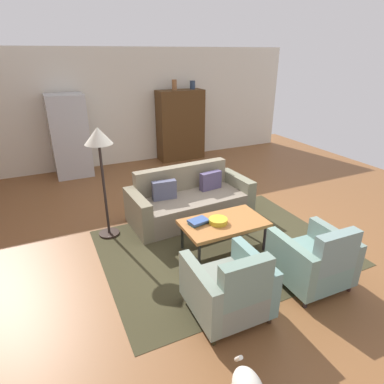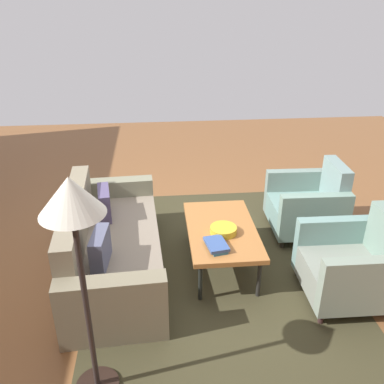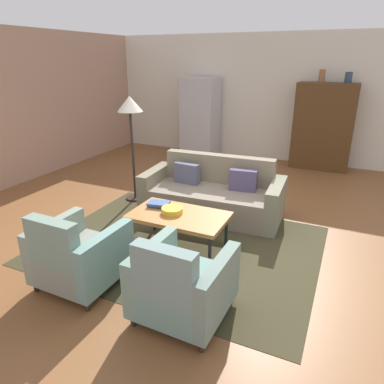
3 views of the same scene
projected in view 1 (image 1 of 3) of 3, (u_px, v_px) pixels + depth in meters
name	position (u px, v px, depth m)	size (l,w,h in m)	color
ground_plane	(224.00, 231.00, 5.30)	(10.21, 10.21, 0.00)	brown
wall_back	(141.00, 107.00, 8.28)	(8.43, 0.12, 2.80)	silver
area_rug	(221.00, 247.00, 4.85)	(3.40, 2.60, 0.01)	#383520
couch	(189.00, 201.00, 5.68)	(2.15, 1.01, 0.86)	gray
coffee_table	(224.00, 224.00, 4.64)	(1.20, 0.70, 0.46)	black
armchair_left	(230.00, 290.00, 3.47)	(0.81, 0.81, 0.88)	#33211F
armchair_right	(315.00, 262.00, 3.94)	(0.82, 0.82, 0.88)	#2D2920
fruit_bowl	(218.00, 221.00, 4.58)	(0.27, 0.27, 0.07)	gold
book_stack	(198.00, 221.00, 4.57)	(0.30, 0.23, 0.06)	#2A6287
cabinet	(180.00, 125.00, 8.56)	(1.20, 0.51, 1.80)	#4E3217
vase_tall	(174.00, 85.00, 8.09)	(0.12, 0.12, 0.25)	#915D36
vase_round	(192.00, 85.00, 8.29)	(0.14, 0.14, 0.21)	#2C3C55
refrigerator	(70.00, 136.00, 7.37)	(0.80, 0.73, 1.85)	#B7BABF
floor_lamp	(99.00, 146.00, 4.63)	(0.40, 0.40, 1.72)	black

